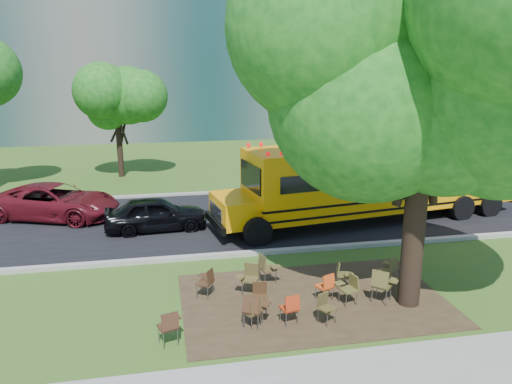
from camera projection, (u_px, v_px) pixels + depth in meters
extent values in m
plane|color=#335A1C|center=(273.00, 295.00, 13.70)|extent=(160.00, 160.00, 0.00)
cube|color=#382819|center=(313.00, 300.00, 13.41)|extent=(7.00, 4.50, 0.03)
cube|color=black|center=(234.00, 219.00, 20.34)|extent=(80.00, 8.00, 0.04)
cube|color=gray|center=(252.00, 253.00, 16.53)|extent=(80.00, 0.25, 0.14)
cube|color=gray|center=(221.00, 192.00, 24.22)|extent=(80.00, 0.25, 0.14)
cube|color=slate|center=(92.00, 6.00, 43.61)|extent=(38.00, 16.00, 22.00)
cylinder|color=black|center=(120.00, 145.00, 27.51)|extent=(0.32, 0.32, 3.50)
sphere|color=#125214|center=(116.00, 100.00, 26.89)|extent=(4.80, 4.80, 4.80)
cylinder|color=black|center=(356.00, 138.00, 27.96)|extent=(0.38, 0.38, 4.20)
sphere|color=#125214|center=(359.00, 84.00, 27.21)|extent=(5.60, 5.60, 5.60)
cylinder|color=black|center=(494.00, 142.00, 28.58)|extent=(0.34, 0.34, 3.60)
sphere|color=#125214|center=(499.00, 96.00, 27.93)|extent=(5.00, 5.00, 5.00)
cylinder|color=black|center=(415.00, 214.00, 12.57)|extent=(0.56, 0.56, 4.97)
sphere|color=#125214|center=(428.00, 69.00, 11.68)|extent=(7.20, 7.20, 7.20)
cube|color=orange|center=(383.00, 175.00, 19.96)|extent=(11.49, 4.22, 2.50)
cube|color=black|center=(390.00, 168.00, 19.99)|extent=(10.89, 4.16, 0.61)
cube|color=orange|center=(234.00, 209.00, 18.11)|extent=(1.65, 2.42, 0.97)
cube|color=black|center=(382.00, 191.00, 20.12)|extent=(11.51, 4.25, 0.08)
cube|color=black|center=(382.00, 200.00, 20.22)|extent=(11.51, 4.25, 0.08)
cylinder|color=black|center=(258.00, 232.00, 17.22)|extent=(1.06, 0.46, 1.02)
cylinder|color=black|center=(236.00, 212.00, 19.54)|extent=(1.06, 0.46, 1.02)
cylinder|color=black|center=(462.00, 208.00, 20.10)|extent=(1.06, 0.46, 1.02)
cylinder|color=black|center=(422.00, 193.00, 22.42)|extent=(1.06, 0.46, 1.02)
cylinder|color=black|center=(490.00, 205.00, 20.57)|extent=(1.06, 0.46, 1.02)
cylinder|color=black|center=(447.00, 190.00, 22.89)|extent=(1.06, 0.46, 1.02)
cube|color=#402417|center=(168.00, 327.00, 11.21)|extent=(0.51, 0.50, 0.05)
cube|color=#402417|center=(170.00, 322.00, 11.01)|extent=(0.40, 0.21, 0.39)
cube|color=#402417|center=(175.00, 317.00, 11.40)|extent=(0.29, 0.33, 0.03)
cylinder|color=slate|center=(159.00, 334.00, 11.32)|extent=(0.02, 0.02, 0.44)
cylinder|color=slate|center=(178.00, 337.00, 11.20)|extent=(0.02, 0.02, 0.44)
cube|color=#442918|center=(253.00, 310.00, 11.93)|extent=(0.57, 0.57, 0.05)
cube|color=#442918|center=(251.00, 305.00, 11.70)|extent=(0.40, 0.29, 0.41)
cube|color=#442918|center=(265.00, 304.00, 11.95)|extent=(0.34, 0.36, 0.03)
cylinder|color=slate|center=(249.00, 314.00, 12.20)|extent=(0.02, 0.02, 0.46)
cylinder|color=slate|center=(258.00, 323.00, 11.77)|extent=(0.02, 0.02, 0.46)
cube|color=#44391D|center=(252.00, 312.00, 11.94)|extent=(0.51, 0.50, 0.04)
cube|color=#44391D|center=(257.00, 307.00, 11.77)|extent=(0.35, 0.26, 0.36)
cube|color=#44391D|center=(255.00, 303.00, 12.14)|extent=(0.30, 0.32, 0.03)
cylinder|color=slate|center=(243.00, 320.00, 11.99)|extent=(0.02, 0.02, 0.40)
cylinder|color=slate|center=(261.00, 320.00, 11.98)|extent=(0.02, 0.02, 0.40)
cube|color=#422B17|center=(260.00, 298.00, 12.64)|extent=(0.43, 0.41, 0.05)
cube|color=#422B17|center=(260.00, 288.00, 12.75)|extent=(0.37, 0.14, 0.37)
cube|color=#422B17|center=(252.00, 296.00, 12.48)|extent=(0.23, 0.28, 0.03)
cylinder|color=slate|center=(267.00, 308.00, 12.55)|extent=(0.02, 0.02, 0.41)
cylinder|color=slate|center=(254.00, 303.00, 12.83)|extent=(0.02, 0.02, 0.41)
cube|color=#AC2F12|center=(289.00, 308.00, 12.10)|extent=(0.47, 0.45, 0.05)
cube|color=#AC2F12|center=(293.00, 303.00, 11.90)|extent=(0.38, 0.17, 0.37)
cube|color=#AC2F12|center=(295.00, 300.00, 12.27)|extent=(0.26, 0.30, 0.03)
cylinder|color=slate|center=(280.00, 314.00, 12.23)|extent=(0.02, 0.02, 0.42)
cylinder|color=slate|center=(298.00, 317.00, 12.07)|extent=(0.02, 0.02, 0.42)
cube|color=#4B4120|center=(327.00, 309.00, 12.10)|extent=(0.50, 0.49, 0.04)
cube|color=#4B4120|center=(323.00, 299.00, 12.17)|extent=(0.35, 0.24, 0.36)
cube|color=#4B4120|center=(325.00, 309.00, 11.85)|extent=(0.29, 0.31, 0.03)
cylinder|color=slate|center=(336.00, 317.00, 12.13)|extent=(0.02, 0.02, 0.40)
cylinder|color=slate|center=(318.00, 316.00, 12.17)|extent=(0.02, 0.02, 0.40)
cube|color=brown|center=(348.00, 290.00, 13.06)|extent=(0.47, 0.48, 0.05)
cube|color=brown|center=(354.00, 281.00, 13.07)|extent=(0.18, 0.39, 0.38)
cube|color=brown|center=(339.00, 283.00, 13.17)|extent=(0.31, 0.27, 0.03)
cylinder|color=slate|center=(346.00, 301.00, 12.90)|extent=(0.02, 0.02, 0.43)
cylinder|color=slate|center=(349.00, 293.00, 13.32)|extent=(0.02, 0.02, 0.43)
cube|color=brown|center=(382.00, 285.00, 13.16)|extent=(0.64, 0.64, 0.06)
cube|color=brown|center=(380.00, 279.00, 12.94)|extent=(0.40, 0.38, 0.45)
cube|color=brown|center=(394.00, 281.00, 13.12)|extent=(0.39, 0.39, 0.03)
cylinder|color=slate|center=(377.00, 289.00, 13.48)|extent=(0.03, 0.03, 0.50)
cylinder|color=slate|center=(386.00, 298.00, 12.97)|extent=(0.03, 0.03, 0.50)
cube|color=#3E2616|center=(205.00, 283.00, 13.47)|extent=(0.53, 0.54, 0.05)
cube|color=#3E2616|center=(210.00, 277.00, 13.36)|extent=(0.27, 0.37, 0.38)
cube|color=#3E2616|center=(204.00, 275.00, 13.69)|extent=(0.33, 0.32, 0.03)
cylinder|color=slate|center=(197.00, 292.00, 13.43)|extent=(0.02, 0.02, 0.43)
cylinder|color=slate|center=(213.00, 288.00, 13.61)|extent=(0.02, 0.02, 0.43)
cube|color=brown|center=(250.00, 279.00, 13.62)|extent=(0.55, 0.54, 0.05)
cube|color=brown|center=(252.00, 269.00, 13.73)|extent=(0.40, 0.26, 0.40)
cube|color=brown|center=(240.00, 277.00, 13.51)|extent=(0.32, 0.35, 0.03)
cylinder|color=slate|center=(254.00, 290.00, 13.47)|extent=(0.02, 0.02, 0.45)
cylinder|color=slate|center=(246.00, 284.00, 13.87)|extent=(0.02, 0.02, 0.45)
cube|color=#4E4221|center=(268.00, 269.00, 14.32)|extent=(0.50, 0.51, 0.05)
cube|color=#4E4221|center=(262.00, 262.00, 14.18)|extent=(0.19, 0.42, 0.41)
cube|color=#4E4221|center=(276.00, 267.00, 14.13)|extent=(0.33, 0.29, 0.03)
cylinder|color=slate|center=(270.00, 273.00, 14.60)|extent=(0.02, 0.02, 0.46)
cylinder|color=slate|center=(265.00, 279.00, 14.15)|extent=(0.02, 0.02, 0.46)
cube|color=#D14916|center=(324.00, 286.00, 13.27)|extent=(0.50, 0.49, 0.05)
cube|color=#D14916|center=(329.00, 281.00, 13.08)|extent=(0.38, 0.23, 0.37)
cube|color=#D14916|center=(328.00, 279.00, 13.47)|extent=(0.29, 0.32, 0.03)
cylinder|color=slate|center=(316.00, 293.00, 13.37)|extent=(0.02, 0.02, 0.42)
cylinder|color=slate|center=(333.00, 294.00, 13.28)|extent=(0.02, 0.02, 0.42)
cube|color=#4F4C22|center=(344.00, 275.00, 14.03)|extent=(0.45, 0.46, 0.05)
cube|color=#4F4C22|center=(338.00, 268.00, 13.99)|extent=(0.18, 0.37, 0.36)
cube|color=#4F4C22|center=(349.00, 274.00, 13.78)|extent=(0.30, 0.26, 0.03)
cylinder|color=slate|center=(348.00, 279.00, 14.22)|extent=(0.02, 0.02, 0.41)
cylinder|color=slate|center=(338.00, 284.00, 13.94)|extent=(0.02, 0.02, 0.41)
cube|color=brown|center=(388.00, 270.00, 14.31)|extent=(0.54, 0.54, 0.05)
cube|color=brown|center=(394.00, 265.00, 14.15)|extent=(0.36, 0.30, 0.38)
cube|color=brown|center=(388.00, 263.00, 14.53)|extent=(0.32, 0.34, 0.03)
cylinder|color=slate|center=(379.00, 277.00, 14.36)|extent=(0.02, 0.02, 0.43)
cylinder|color=slate|center=(395.00, 277.00, 14.37)|extent=(0.02, 0.02, 0.43)
imported|color=black|center=(156.00, 214.00, 18.84)|extent=(3.89, 1.77, 1.30)
imported|color=#510D16|center=(55.00, 202.00, 20.25)|extent=(5.64, 4.02, 1.43)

